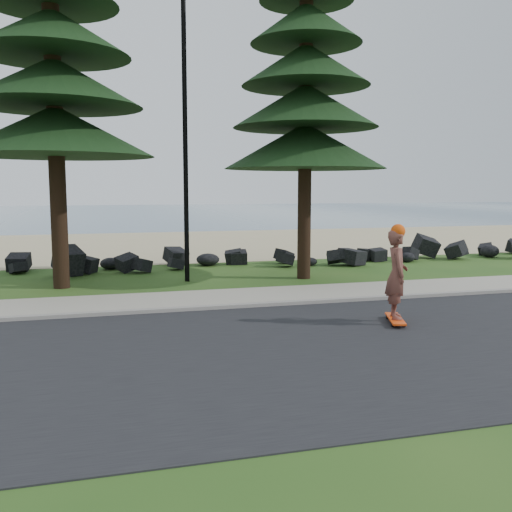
% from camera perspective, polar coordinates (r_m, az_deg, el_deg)
% --- Properties ---
extents(ground, '(160.00, 160.00, 0.00)m').
position_cam_1_polar(ground, '(13.82, -4.90, -4.60)').
color(ground, '#234917').
rests_on(ground, ground).
extents(road, '(160.00, 7.00, 0.02)m').
position_cam_1_polar(road, '(9.56, 0.14, -9.74)').
color(road, black).
rests_on(road, ground).
extents(kerb, '(160.00, 0.20, 0.10)m').
position_cam_1_polar(kerb, '(12.95, -4.16, -5.15)').
color(kerb, gray).
rests_on(kerb, ground).
extents(sidewalk, '(160.00, 2.00, 0.08)m').
position_cam_1_polar(sidewalk, '(14.01, -5.05, -4.28)').
color(sidewalk, '#9E9884').
rests_on(sidewalk, ground).
extents(beach_sand, '(160.00, 15.00, 0.01)m').
position_cam_1_polar(beach_sand, '(28.07, -10.34, 1.15)').
color(beach_sand, tan).
rests_on(beach_sand, ground).
extents(ocean, '(160.00, 58.00, 0.01)m').
position_cam_1_polar(ocean, '(64.43, -13.28, 4.23)').
color(ocean, '#3B5A72').
rests_on(ocean, ground).
extents(seawall_boulders, '(60.00, 2.40, 1.10)m').
position_cam_1_polar(seawall_boulders, '(19.28, -7.96, -1.38)').
color(seawall_boulders, black).
rests_on(seawall_boulders, ground).
extents(pine_right, '(4.80, 4.80, 12.72)m').
position_cam_1_polar(pine_right, '(17.99, 5.07, 23.91)').
color(pine_right, black).
rests_on(pine_right, ground).
extents(lamp_post, '(0.25, 0.14, 8.14)m').
position_cam_1_polar(lamp_post, '(16.77, -7.09, 11.57)').
color(lamp_post, black).
rests_on(lamp_post, ground).
extents(skateboarder, '(0.62, 1.10, 2.00)m').
position_cam_1_polar(skateboarder, '(11.76, 13.89, -1.81)').
color(skateboarder, '#F2440E').
rests_on(skateboarder, ground).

